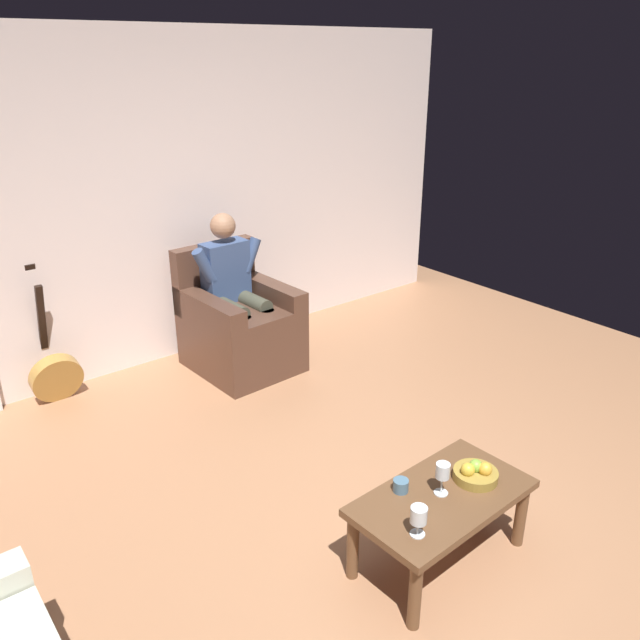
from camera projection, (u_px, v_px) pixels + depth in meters
name	position (u px, v px, depth m)	size (l,w,h in m)	color
ground_plane	(421.00, 541.00, 3.43)	(6.95, 6.95, 0.00)	#A77350
wall_back	(155.00, 204.00, 5.04)	(6.05, 0.06, 2.59)	silver
armchair	(239.00, 327.00, 5.21)	(0.76, 0.86, 0.97)	#513427
person_seated	(234.00, 287.00, 5.10)	(0.63, 0.55, 1.25)	#3A4F7B
coffee_table	(442.00, 505.00, 3.19)	(0.94, 0.53, 0.40)	brown
guitar	(55.00, 373.00, 4.73)	(0.37, 0.33, 1.03)	#B3843D
wine_glass_near	(419.00, 517.00, 2.86)	(0.08, 0.08, 0.15)	silver
wine_glass_far	(443.00, 473.00, 3.12)	(0.07, 0.07, 0.17)	silver
fruit_bowl	(476.00, 473.00, 3.26)	(0.23, 0.23, 0.11)	olive
candle_jar	(401.00, 486.00, 3.18)	(0.08, 0.08, 0.06)	slate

